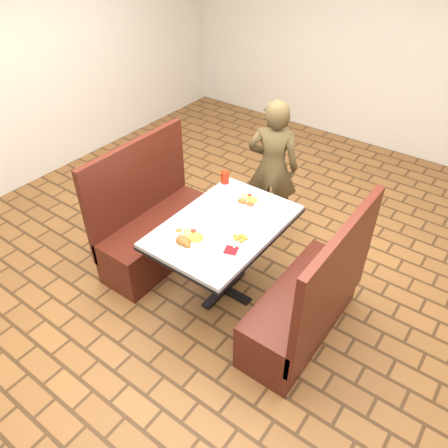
{
  "coord_description": "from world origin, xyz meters",
  "views": [
    {
      "loc": [
        1.63,
        -2.21,
        2.87
      ],
      "look_at": [
        0.0,
        0.0,
        0.75
      ],
      "focal_mm": 35.0,
      "sensor_mm": 36.0,
      "label": 1
    }
  ],
  "objects": [
    {
      "name": "knife_utensil",
      "position": [
        -0.06,
        -0.31,
        0.76
      ],
      "size": [
        0.05,
        0.15,
        0.0
      ],
      "primitive_type": "cube",
      "rotation": [
        0.0,
        0.0,
        0.29
      ],
      "color": "#B7B8BC",
      "rests_on": "dining_table"
    },
    {
      "name": "maroon_napkin",
      "position": [
        0.23,
        -0.23,
        0.75
      ],
      "size": [
        0.12,
        0.12,
        0.0
      ],
      "primitive_type": "cube",
      "rotation": [
        0.0,
        0.0,
        0.31
      ],
      "color": "maroon",
      "rests_on": "dining_table"
    },
    {
      "name": "near_dinner_plate",
      "position": [
        -0.09,
        -0.32,
        0.78
      ],
      "size": [
        0.29,
        0.29,
        0.09
      ],
      "rotation": [
        0.0,
        0.0,
        -0.06
      ],
      "color": "white",
      "rests_on": "dining_table"
    },
    {
      "name": "plantain_plate",
      "position": [
        0.21,
        -0.08,
        0.76
      ],
      "size": [
        0.17,
        0.17,
        0.03
      ],
      "rotation": [
        0.0,
        0.0,
        -0.21
      ],
      "color": "white",
      "rests_on": "dining_table"
    },
    {
      "name": "red_tumbler",
      "position": [
        -0.36,
        0.5,
        0.81
      ],
      "size": [
        0.07,
        0.07,
        0.11
      ],
      "primitive_type": "cylinder",
      "color": "red",
      "rests_on": "dining_table"
    },
    {
      "name": "far_dinner_plate",
      "position": [
        -0.02,
        0.37,
        0.77
      ],
      "size": [
        0.24,
        0.24,
        0.06
      ],
      "rotation": [
        0.0,
        0.0,
        -0.08
      ],
      "color": "white",
      "rests_on": "dining_table"
    },
    {
      "name": "paper_napkin",
      "position": [
        0.25,
        -0.5,
        0.76
      ],
      "size": [
        0.21,
        0.18,
        0.01
      ],
      "primitive_type": "cube",
      "rotation": [
        0.0,
        0.0,
        -0.27
      ],
      "color": "white",
      "rests_on": "dining_table"
    },
    {
      "name": "room",
      "position": [
        0.0,
        0.0,
        1.91
      ],
      "size": [
        7.0,
        7.04,
        2.82
      ],
      "color": "brown",
      "rests_on": "ground"
    },
    {
      "name": "diner_person",
      "position": [
        -0.2,
        1.07,
        0.7
      ],
      "size": [
        0.6,
        0.5,
        1.39
      ],
      "primitive_type": "imported",
      "rotation": [
        0.0,
        0.0,
        3.54
      ],
      "color": "brown",
      "rests_on": "ground"
    },
    {
      "name": "booth_bench_right",
      "position": [
        0.8,
        0.0,
        0.33
      ],
      "size": [
        0.47,
        1.2,
        1.17
      ],
      "color": "#511D12",
      "rests_on": "ground"
    },
    {
      "name": "spoon_utensil",
      "position": [
        0.23,
        -0.13,
        0.75
      ],
      "size": [
        0.01,
        0.12,
        0.0
      ],
      "primitive_type": "cube",
      "rotation": [
        0.0,
        0.0,
        -0.03
      ],
      "color": "silver",
      "rests_on": "dining_table"
    },
    {
      "name": "fork_utensil",
      "position": [
        -0.13,
        -0.42,
        0.76
      ],
      "size": [
        0.06,
        0.15,
        0.0
      ],
      "primitive_type": "cube",
      "rotation": [
        0.0,
        0.0,
        -0.32
      ],
      "color": "silver",
      "rests_on": "dining_table"
    },
    {
      "name": "dining_table",
      "position": [
        0.0,
        0.0,
        0.65
      ],
      "size": [
        0.81,
        1.21,
        0.75
      ],
      "color": "#B1B4B6",
      "rests_on": "ground"
    },
    {
      "name": "lettuce_shreds",
      "position": [
        0.04,
        0.06,
        0.75
      ],
      "size": [
        0.28,
        0.32,
        0.0
      ],
      "primitive_type": null,
      "color": "#78AF46",
      "rests_on": "dining_table"
    },
    {
      "name": "booth_bench_left",
      "position": [
        -0.8,
        0.0,
        0.33
      ],
      "size": [
        0.47,
        1.2,
        1.17
      ],
      "color": "#511D12",
      "rests_on": "ground"
    }
  ]
}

